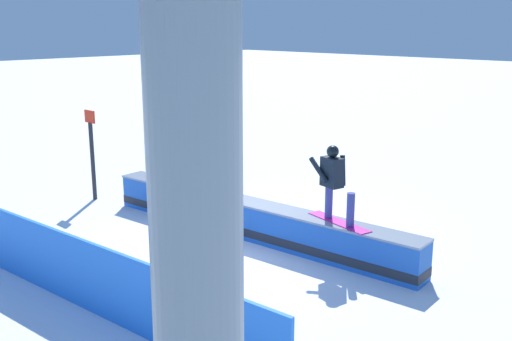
% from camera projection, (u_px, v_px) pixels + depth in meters
% --- Properties ---
extents(ground_plane, '(120.00, 120.00, 0.00)m').
position_uv_depth(ground_plane, '(251.00, 237.00, 12.14)').
color(ground_plane, white).
extents(grind_box, '(7.43, 1.24, 0.75)m').
position_uv_depth(grind_box, '(251.00, 221.00, 12.06)').
color(grind_box, blue).
rests_on(grind_box, ground_plane).
extents(snowboarder, '(1.44, 0.55, 1.37)m').
position_uv_depth(snowboarder, '(334.00, 180.00, 10.67)').
color(snowboarder, '#C91E90').
rests_on(snowboarder, grind_box).
extents(safety_fence, '(8.44, 0.81, 1.12)m').
position_uv_depth(safety_fence, '(69.00, 268.00, 9.22)').
color(safety_fence, '#2977EB').
rests_on(safety_fence, ground_plane).
extents(trail_marker, '(0.40, 0.10, 2.20)m').
position_uv_depth(trail_marker, '(92.00, 153.00, 14.46)').
color(trail_marker, '#262628').
rests_on(trail_marker, ground_plane).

